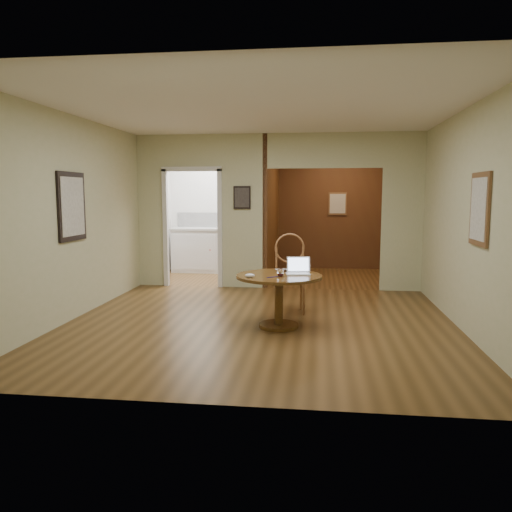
# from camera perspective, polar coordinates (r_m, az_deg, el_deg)

# --- Properties ---
(floor) EXTENTS (5.00, 5.00, 0.00)m
(floor) POSITION_cam_1_polar(r_m,az_deg,el_deg) (6.47, 0.38, -7.79)
(floor) COLOR #4A3115
(floor) RESTS_ON ground
(room_shell) EXTENTS (5.20, 7.50, 5.00)m
(room_shell) POSITION_cam_1_polar(r_m,az_deg,el_deg) (9.40, -0.23, 4.81)
(room_shell) COLOR white
(room_shell) RESTS_ON ground
(dining_table) EXTENTS (1.07, 1.07, 0.67)m
(dining_table) POSITION_cam_1_polar(r_m,az_deg,el_deg) (6.23, 2.63, -3.74)
(dining_table) COLOR brown
(dining_table) RESTS_ON ground
(chair) EXTENTS (0.53, 0.53, 1.11)m
(chair) POSITION_cam_1_polar(r_m,az_deg,el_deg) (7.06, 3.94, -1.44)
(chair) COLOR brown
(chair) RESTS_ON ground
(open_laptop) EXTENTS (0.32, 0.30, 0.21)m
(open_laptop) POSITION_cam_1_polar(r_m,az_deg,el_deg) (6.30, 4.85, -1.49)
(open_laptop) COLOR white
(open_laptop) RESTS_ON dining_table
(closed_laptop) EXTENTS (0.40, 0.33, 0.03)m
(closed_laptop) POSITION_cam_1_polar(r_m,az_deg,el_deg) (6.47, 3.87, -1.65)
(closed_laptop) COLOR silver
(closed_laptop) RESTS_ON dining_table
(mouse) EXTENTS (0.13, 0.08, 0.05)m
(mouse) POSITION_cam_1_polar(r_m,az_deg,el_deg) (5.99, -0.71, -2.25)
(mouse) COLOR white
(mouse) RESTS_ON dining_table
(wine_glass) EXTENTS (0.09, 0.09, 0.10)m
(wine_glass) POSITION_cam_1_polar(r_m,az_deg,el_deg) (6.08, 2.83, -1.88)
(wine_glass) COLOR white
(wine_glass) RESTS_ON dining_table
(pen) EXTENTS (0.12, 0.10, 0.01)m
(pen) POSITION_cam_1_polar(r_m,az_deg,el_deg) (6.01, 1.87, -2.42)
(pen) COLOR #0F0D61
(pen) RESTS_ON dining_table
(kitchen_cabinet) EXTENTS (2.06, 0.60, 0.94)m
(kitchen_cabinet) POSITION_cam_1_polar(r_m,az_deg,el_deg) (10.69, -4.16, 0.69)
(kitchen_cabinet) COLOR white
(kitchen_cabinet) RESTS_ON ground
(grocery_bag) EXTENTS (0.42, 0.39, 0.34)m
(grocery_bag) POSITION_cam_1_polar(r_m,az_deg,el_deg) (10.53, -0.96, 4.10)
(grocery_bag) COLOR beige
(grocery_bag) RESTS_ON kitchen_cabinet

